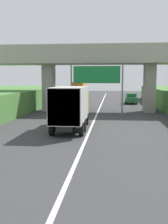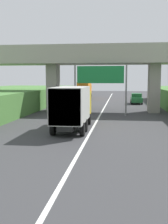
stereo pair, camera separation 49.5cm
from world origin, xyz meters
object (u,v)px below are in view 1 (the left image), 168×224
at_px(overhead_highway_sign, 97,78).
at_px(truck_orange, 79,89).
at_px(truck_yellow, 71,106).
at_px(car_green, 131,98).

distance_m(overhead_highway_sign, truck_orange, 27.06).
relative_size(truck_orange, truck_yellow, 1.00).
bearing_deg(car_green, overhead_highway_sign, -107.90).
relative_size(overhead_highway_sign, truck_yellow, 0.81).
distance_m(truck_orange, truck_yellow, 36.09).
height_order(truck_yellow, car_green, truck_yellow).
distance_m(truck_yellow, car_green, 25.31).
xyz_separation_m(truck_yellow, car_green, (6.35, 24.48, -1.08)).
distance_m(overhead_highway_sign, car_green, 16.15).
xyz_separation_m(overhead_highway_sign, truck_orange, (-5.15, 26.47, -2.20)).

